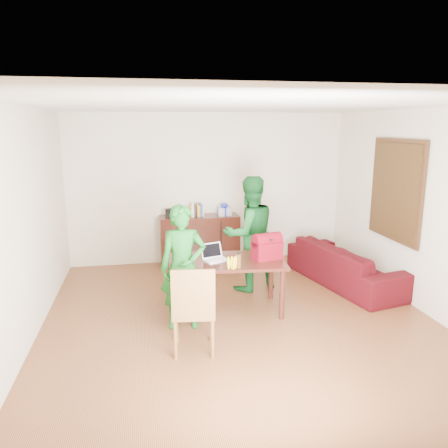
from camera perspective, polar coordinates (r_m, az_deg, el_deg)
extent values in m
cube|color=#482812|center=(5.77, 2.25, -13.21)|extent=(5.00, 5.50, 0.10)
cube|color=white|center=(5.19, 2.53, 15.80)|extent=(5.00, 5.50, 0.10)
cube|color=beige|center=(8.02, -2.10, 4.69)|extent=(5.00, 0.10, 2.70)
cube|color=beige|center=(2.77, 15.67, -11.67)|extent=(5.00, 0.10, 2.70)
cube|color=beige|center=(5.36, -25.27, -0.60)|extent=(0.10, 5.50, 2.70)
cube|color=beige|center=(6.37, 25.36, 1.36)|extent=(0.10, 5.50, 2.70)
cube|color=#3F2614|center=(6.86, 21.52, 4.13)|extent=(0.04, 1.28, 1.48)
cube|color=#4D3117|center=(6.84, 21.31, 4.13)|extent=(0.01, 1.18, 1.36)
cube|color=black|center=(7.89, -3.18, -2.13)|extent=(1.40, 0.45, 0.90)
cube|color=black|center=(7.72, -6.90, 1.44)|extent=(0.20, 0.14, 0.14)
cube|color=#B6B5C0|center=(7.84, 0.04, 1.70)|extent=(0.24, 0.22, 0.14)
ellipsoid|color=#1B2FB1|center=(7.82, 0.04, 2.46)|extent=(0.14, 0.14, 0.07)
cube|color=black|center=(5.86, 0.36, -4.91)|extent=(1.60, 0.99, 0.04)
cylinder|color=black|center=(5.62, -6.31, -9.65)|extent=(0.07, 0.07, 0.68)
cylinder|color=black|center=(5.76, 7.59, -9.11)|extent=(0.07, 0.07, 0.68)
cylinder|color=black|center=(6.27, -6.26, -7.22)|extent=(0.07, 0.07, 0.68)
cylinder|color=black|center=(6.40, 6.17, -6.81)|extent=(0.07, 0.07, 0.68)
cube|color=brown|center=(4.92, -3.99, -11.26)|extent=(0.51, 0.49, 0.05)
cube|color=brown|center=(4.63, -4.05, -9.06)|extent=(0.46, 0.09, 0.53)
imported|color=#16661F|center=(5.40, -5.38, -5.65)|extent=(0.58, 0.39, 1.55)
imported|color=#125420|center=(6.61, 3.35, -1.28)|extent=(0.98, 0.84, 1.75)
cube|color=white|center=(5.82, -1.01, -4.73)|extent=(0.35, 0.30, 0.02)
cube|color=black|center=(5.79, -1.02, -3.71)|extent=(0.31, 0.17, 0.19)
cylinder|color=#5A3714|center=(5.51, 1.90, -4.74)|extent=(0.07, 0.07, 0.20)
cube|color=maroon|center=(5.89, 5.64, -3.25)|extent=(0.42, 0.31, 0.28)
imported|color=#36070B|center=(7.22, 15.60, -5.11)|extent=(1.29, 2.29, 0.63)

